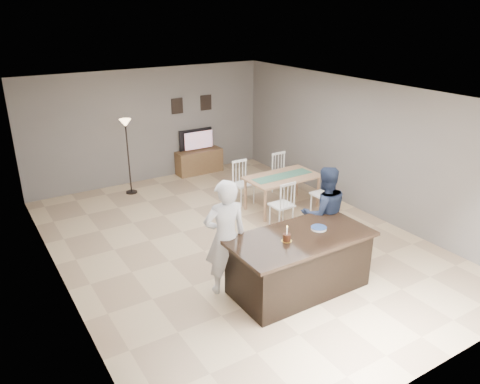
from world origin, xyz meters
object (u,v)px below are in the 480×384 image
woman (225,237)px  plate_stack (319,228)px  man (324,214)px  dining_table (282,182)px  television (197,140)px  floor_lamp (126,136)px  kitchen_island (299,262)px  tv_console (199,162)px  birthday_cake (287,237)px

woman → plate_stack: (1.32, -0.53, 0.03)m
man → dining_table: man is taller
woman → man: (1.90, 0.00, -0.07)m
woman → dining_table: size_ratio=1.02×
television → plate_stack: television is taller
television → floor_lamp: 2.10m
man → plate_stack: (-0.58, -0.53, 0.10)m
kitchen_island → man: (0.95, 0.55, 0.36)m
man → floor_lamp: bearing=-50.8°
television → plate_stack: (-0.83, -5.62, 0.06)m
tv_console → dining_table: size_ratio=0.68×
kitchen_island → television: (1.20, 5.64, 0.41)m
woman → birthday_cake: woman is taller
woman → dining_table: 3.31m
tv_console → plate_stack: plate_stack is taller
kitchen_island → birthday_cake: size_ratio=9.00×
woman → man: woman is taller
kitchen_island → birthday_cake: 0.57m
man → birthday_cake: bearing=43.6°
kitchen_island → plate_stack: bearing=3.4°
television → man: (-0.25, -5.09, -0.04)m
tv_console → man: 5.05m
kitchen_island → floor_lamp: bearing=98.7°
kitchen_island → man: 1.16m
plate_stack → television: bearing=81.6°
kitchen_island → woman: bearing=149.9°
tv_console → plate_stack: bearing=-98.5°
tv_console → floor_lamp: (-1.99, -0.42, 1.04)m
woman → dining_table: bearing=-130.9°
tv_console → woman: 5.49m
tv_console → television: size_ratio=1.31×
tv_console → birthday_cake: 5.82m
television → floor_lamp: floor_lamp is taller
plate_stack → tv_console: bearing=81.5°
television → dining_table: television is taller
tv_console → television: (0.00, 0.07, 0.56)m
woman → plate_stack: 1.42m
television → tv_console: bearing=90.0°
television → man: man is taller
birthday_cake → plate_stack: (0.64, 0.04, -0.04)m
dining_table → floor_lamp: 3.59m
television → birthday_cake: bearing=75.5°
dining_table → birthday_cake: bearing=-126.6°
tv_console → woman: (-2.15, -5.02, 0.59)m
woman → man: bearing=-169.4°
floor_lamp → dining_table: bearing=-46.5°
dining_table → television: bearing=97.4°
birthday_cake → man: bearing=25.1°
television → dining_table: size_ratio=0.52×
television → man: size_ratio=0.56×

